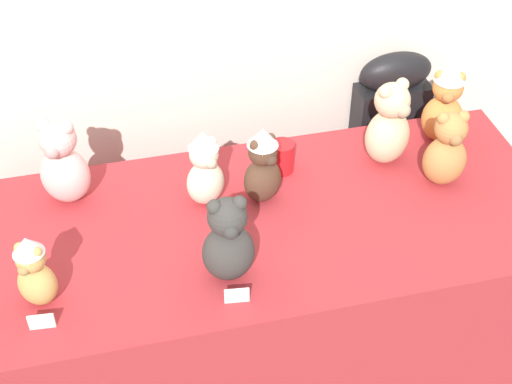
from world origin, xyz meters
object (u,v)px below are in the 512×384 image
object	(u,v)px
teddy_bear_blush	(63,164)
instrument_case	(384,156)
display_table	(256,300)
teddy_bear_honey	(34,271)
teddy_bear_cocoa	(263,166)
teddy_bear_ginger	(445,103)
teddy_bear_caramel	(447,151)
teddy_bear_sand	(389,125)
teddy_bear_charcoal	(228,242)
teddy_bear_cream	(205,169)
party_cup_red	(282,157)

from	to	relation	value
teddy_bear_blush	instrument_case	bearing A→B (deg)	35.69
display_table	teddy_bear_honey	bearing A→B (deg)	-164.98
display_table	teddy_bear_blush	size ratio (longest dim) A/B	6.27
teddy_bear_cocoa	instrument_case	bearing A→B (deg)	10.36
teddy_bear_ginger	teddy_bear_caramel	bearing A→B (deg)	-89.76
teddy_bear_sand	teddy_bear_caramel	size ratio (longest dim) A/B	1.12
teddy_bear_blush	teddy_bear_ginger	bearing A→B (deg)	23.50
teddy_bear_charcoal	teddy_bear_cocoa	world-z (taller)	teddy_bear_charcoal
teddy_bear_sand	teddy_bear_caramel	distance (m)	0.21
teddy_bear_blush	teddy_bear_sand	bearing A→B (deg)	20.02
display_table	teddy_bear_cocoa	world-z (taller)	teddy_bear_cocoa
teddy_bear_blush	teddy_bear_charcoal	size ratio (longest dim) A/B	1.05
teddy_bear_ginger	teddy_bear_blush	bearing A→B (deg)	-156.58
teddy_bear_caramel	teddy_bear_ginger	xyz separation A→B (m)	(0.09, 0.22, 0.02)
teddy_bear_caramel	teddy_bear_ginger	bearing A→B (deg)	72.49
teddy_bear_honey	teddy_bear_cream	world-z (taller)	teddy_bear_cream
teddy_bear_blush	teddy_bear_ginger	distance (m)	1.29
teddy_bear_charcoal	teddy_bear_cocoa	size ratio (longest dim) A/B	1.05
teddy_bear_honey	teddy_bear_charcoal	distance (m)	0.53
teddy_bear_caramel	teddy_bear_charcoal	bearing A→B (deg)	-157.35
display_table	instrument_case	distance (m)	0.85
teddy_bear_sand	teddy_bear_caramel	world-z (taller)	teddy_bear_sand
display_table	teddy_bear_ginger	bearing A→B (deg)	19.88
display_table	teddy_bear_charcoal	distance (m)	0.57
teddy_bear_blush	teddy_bear_charcoal	xyz separation A→B (m)	(0.43, -0.45, -0.01)
instrument_case	teddy_bear_cream	distance (m)	0.97
teddy_bear_cocoa	teddy_bear_sand	bearing A→B (deg)	-12.54
teddy_bear_blush	party_cup_red	xyz separation A→B (m)	(0.70, -0.02, -0.09)
teddy_bear_caramel	party_cup_red	bearing A→B (deg)	164.67
teddy_bear_honey	teddy_bear_caramel	distance (m)	1.32
teddy_bear_cream	teddy_bear_charcoal	bearing A→B (deg)	-111.39
display_table	teddy_bear_ginger	xyz separation A→B (m)	(0.73, 0.26, 0.53)
display_table	teddy_bear_blush	xyz separation A→B (m)	(-0.56, 0.24, 0.52)
teddy_bear_blush	teddy_bear_cocoa	xyz separation A→B (m)	(0.61, -0.15, -0.01)
teddy_bear_sand	party_cup_red	xyz separation A→B (m)	(-0.36, 0.03, -0.09)
instrument_case	teddy_bear_caramel	xyz separation A→B (m)	(-0.02, -0.48, 0.40)
display_table	teddy_bear_blush	world-z (taller)	teddy_bear_blush
teddy_bear_charcoal	teddy_bear_caramel	world-z (taller)	teddy_bear_charcoal
teddy_bear_sand	teddy_bear_ginger	bearing A→B (deg)	-6.42
teddy_bear_blush	teddy_bear_sand	world-z (taller)	teddy_bear_sand
teddy_bear_sand	teddy_bear_cocoa	size ratio (longest dim) A/B	1.12
teddy_bear_cocoa	party_cup_red	bearing A→B (deg)	27.50
display_table	teddy_bear_caramel	world-z (taller)	teddy_bear_caramel
teddy_bear_honey	display_table	bearing A→B (deg)	46.57
display_table	teddy_bear_charcoal	world-z (taller)	teddy_bear_charcoal
display_table	teddy_bear_honey	xyz separation A→B (m)	(-0.66, -0.18, 0.50)
teddy_bear_charcoal	teddy_bear_cream	distance (m)	0.33
teddy_bear_sand	teddy_bear_honey	xyz separation A→B (m)	(-1.16, -0.37, -0.03)
teddy_bear_blush	teddy_bear_cream	xyz separation A→B (m)	(0.43, -0.11, -0.01)
instrument_case	teddy_bear_sand	world-z (taller)	teddy_bear_sand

